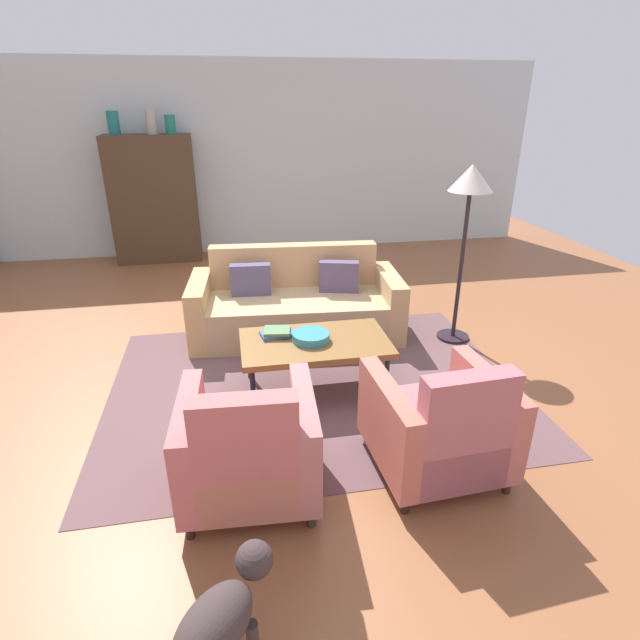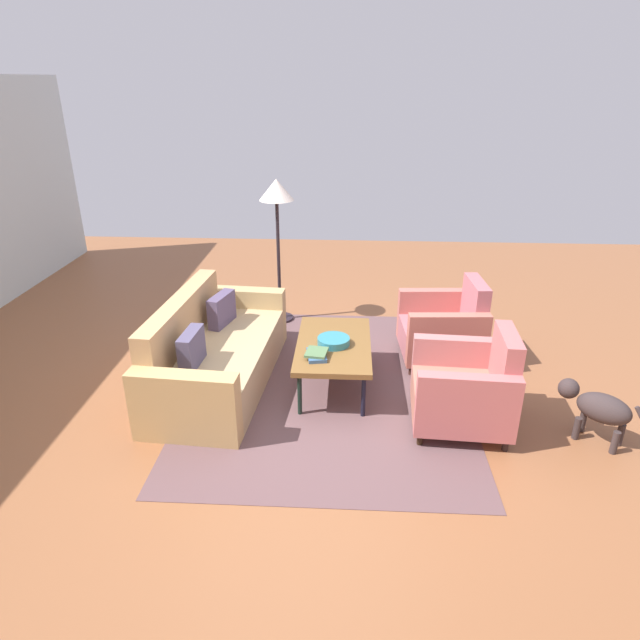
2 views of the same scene
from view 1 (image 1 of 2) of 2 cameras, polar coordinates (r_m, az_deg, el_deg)
The scene contains 15 objects.
ground_plane at distance 4.48m, azimuth -8.50°, elevation -6.50°, with size 11.63×11.63×0.00m, color brown.
wall_back at distance 8.10m, azimuth -10.61°, elevation 17.50°, with size 9.69×0.12×2.80m, color silver.
area_rug at distance 4.31m, azimuth -0.67°, elevation -7.43°, with size 3.40×2.60×0.01m, color brown.
couch at distance 5.19m, azimuth -2.78°, elevation 1.70°, with size 2.16×1.06×0.86m.
coffee_table at distance 4.07m, azimuth -0.58°, elevation -2.82°, with size 1.20×0.70×0.45m.
armchair_left at distance 3.08m, azimuth -8.15°, elevation -14.62°, with size 0.85×0.85×0.88m.
armchair_right at distance 3.31m, azimuth 13.67°, elevation -11.97°, with size 0.85×0.85×0.88m.
fruit_bowl at distance 4.03m, azimuth -1.05°, elevation -1.93°, with size 0.30×0.30×0.07m, color teal.
book_stack at distance 4.14m, azimuth -4.93°, elevation -1.44°, with size 0.29×0.21×0.06m.
cabinet at distance 7.89m, azimuth -18.39°, elevation 12.88°, with size 1.20×0.51×1.80m.
vase_tall at distance 7.84m, azimuth -22.51°, elevation 20.08°, with size 0.16×0.16×0.31m, color #1B716C.
vase_round at distance 7.77m, azimuth -18.69°, elevation 20.64°, with size 0.16×0.16×0.33m, color #ADA89A.
vase_small at distance 7.74m, azimuth -16.71°, elevation 20.60°, with size 0.14×0.14×0.26m, color #1C7B65.
floor_lamp at distance 4.88m, azimuth 16.69°, elevation 13.46°, with size 0.40×0.40×1.72m.
dog at distance 2.40m, azimuth -11.31°, elevation -30.45°, with size 0.49×0.59×0.48m.
Camera 1 is at (-0.05, -3.88, 2.25)m, focal length 28.04 mm.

